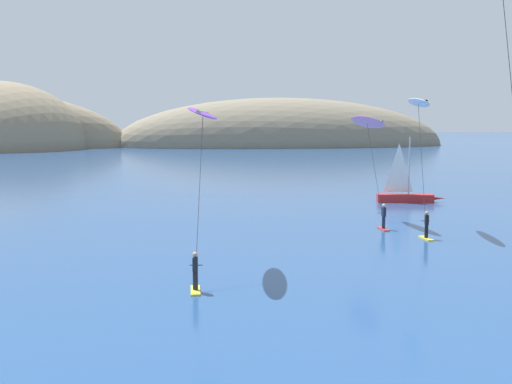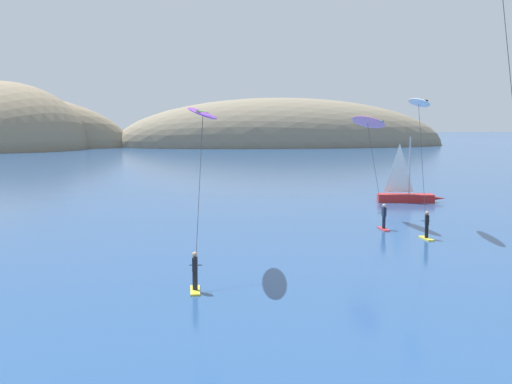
{
  "view_description": "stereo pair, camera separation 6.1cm",
  "coord_description": "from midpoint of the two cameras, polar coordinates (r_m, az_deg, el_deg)",
  "views": [
    {
      "loc": [
        5.4,
        -10.15,
        7.34
      ],
      "look_at": [
        10.37,
        23.04,
        3.44
      ],
      "focal_mm": 45.0,
      "sensor_mm": 36.0,
      "label": 1
    },
    {
      "loc": [
        5.46,
        -10.16,
        7.34
      ],
      "look_at": [
        10.37,
        23.04,
        3.44
      ],
      "focal_mm": 45.0,
      "sensor_mm": 36.0,
      "label": 2
    }
  ],
  "objects": [
    {
      "name": "headland_island",
      "position": [
        163.64,
        -14.66,
        3.85
      ],
      "size": [
        170.09,
        42.96,
        31.86
      ],
      "color": "#84755B",
      "rests_on": "ground"
    },
    {
      "name": "sailboat_near",
      "position": [
        57.53,
        13.37,
        -0.23
      ],
      "size": [
        5.96,
        2.42,
        5.7
      ],
      "color": "#B22323",
      "rests_on": "ground"
    },
    {
      "name": "kitesurfer_purple",
      "position": [
        30.95,
        -4.85,
        6.04
      ],
      "size": [
        2.24,
        8.23,
        7.9
      ],
      "color": "yellow",
      "rests_on": "ground"
    },
    {
      "name": "kitesurfer_pink",
      "position": [
        45.4,
        9.91,
        5.56
      ],
      "size": [
        1.53,
        7.0,
        7.54
      ],
      "color": "red",
      "rests_on": "ground"
    },
    {
      "name": "kitesurfer_white",
      "position": [
        42.98,
        14.25,
        6.74
      ],
      "size": [
        2.15,
        7.11,
        8.66
      ],
      "color": "yellow",
      "rests_on": "ground"
    }
  ]
}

